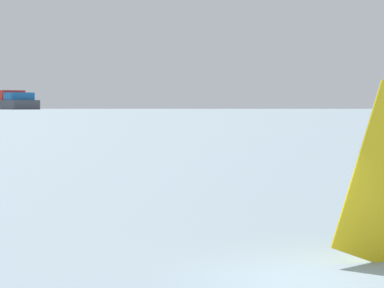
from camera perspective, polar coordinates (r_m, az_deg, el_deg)
The scene contains 1 object.
ground_plane at distance 15.98m, azimuth 8.37°, elevation -9.71°, with size 4000.00×4000.00×0.00m, color gray.
Camera 1 is at (-2.41, -15.41, 3.45)m, focal length 73.32 mm.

